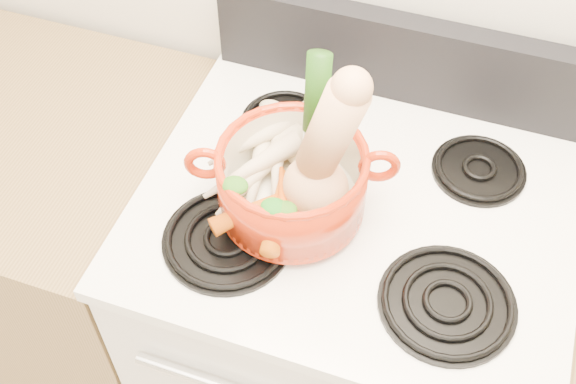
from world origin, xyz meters
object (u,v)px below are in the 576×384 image
(dutch_oven, at_px, (292,181))
(squash, at_px, (317,148))
(stove_body, at_px, (343,333))
(leek, at_px, (314,121))

(dutch_oven, bearing_deg, squash, -28.10)
(stove_body, bearing_deg, leek, -178.89)
(squash, bearing_deg, stove_body, 63.99)
(stove_body, relative_size, dutch_oven, 3.62)
(leek, bearing_deg, dutch_oven, -113.99)
(stove_body, height_order, leek, leek)
(dutch_oven, relative_size, squash, 0.89)
(dutch_oven, height_order, leek, leek)
(dutch_oven, height_order, squash, squash)
(squash, height_order, leek, squash)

